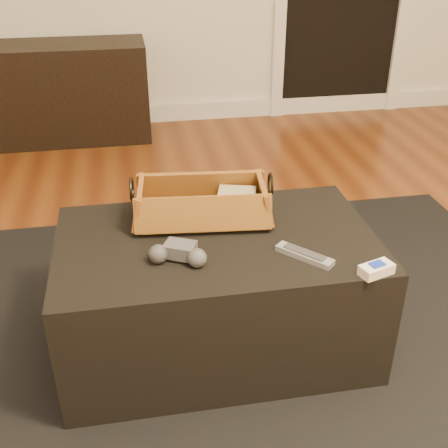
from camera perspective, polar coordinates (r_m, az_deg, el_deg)
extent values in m
cube|color=brown|center=(1.79, 0.78, -18.79)|extent=(5.00, 5.50, 0.01)
cube|color=white|center=(4.12, -6.51, 11.13)|extent=(5.00, 0.04, 0.12)
cube|color=black|center=(3.88, -19.62, 12.31)|extent=(1.55, 0.45, 0.61)
cube|color=black|center=(1.97, -0.43, -12.90)|extent=(2.60, 2.00, 0.01)
cube|color=black|center=(1.87, -0.72, -6.98)|extent=(1.00, 0.60, 0.42)
cube|color=black|center=(1.84, -2.91, 1.01)|extent=(0.24, 0.05, 0.02)
cube|color=tan|center=(1.88, 1.33, 2.48)|extent=(0.14, 0.12, 0.07)
cube|color=#8F6020|center=(1.86, -2.22, 0.73)|extent=(0.41, 0.22, 0.02)
cube|color=#8D5D1F|center=(1.92, -2.39, 3.83)|extent=(0.43, 0.08, 0.11)
cube|color=olive|center=(1.75, -2.11, 1.03)|extent=(0.43, 0.08, 0.11)
cube|color=#A86526|center=(1.85, 4.16, 2.73)|extent=(0.06, 0.22, 0.11)
cube|color=#A05724|center=(1.84, -8.72, 2.25)|extent=(0.06, 0.22, 0.11)
torus|color=black|center=(1.83, 4.74, 4.01)|extent=(0.02, 0.08, 0.08)
torus|color=black|center=(1.82, -9.36, 3.49)|extent=(0.02, 0.08, 0.08)
cube|color=#454549|center=(1.65, -4.48, -2.62)|extent=(0.11, 0.10, 0.04)
sphere|color=#3A3A3D|center=(1.64, -6.70, -3.06)|extent=(0.07, 0.07, 0.06)
sphere|color=#404044|center=(1.61, -2.76, -3.46)|extent=(0.07, 0.07, 0.06)
cube|color=gray|center=(1.67, 8.17, -3.15)|extent=(0.15, 0.16, 0.02)
cube|color=#333336|center=(1.67, 8.20, -2.85)|extent=(0.11, 0.12, 0.00)
cube|color=white|center=(1.64, 15.22, -4.48)|extent=(0.11, 0.08, 0.03)
cube|color=#1835D1|center=(1.63, 15.30, -3.97)|extent=(0.05, 0.04, 0.01)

